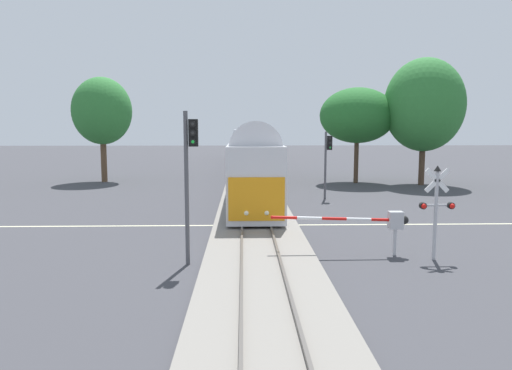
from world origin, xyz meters
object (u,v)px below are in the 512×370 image
object	(u,v)px
crossing_gate_near	(381,221)
crossing_signal_mast	(436,203)
traffic_signal_median	(190,163)
oak_far_right	(357,116)
commuter_train	(249,149)
traffic_signal_far_side	(328,154)
pine_left_background	(102,111)
maple_right_background	(424,105)

from	to	relation	value
crossing_gate_near	crossing_signal_mast	world-z (taller)	crossing_signal_mast
traffic_signal_median	oak_far_right	world-z (taller)	oak_far_right
commuter_train	crossing_gate_near	distance (m)	34.21
commuter_train	traffic_signal_far_side	world-z (taller)	commuter_train
traffic_signal_median	pine_left_background	xyz separation A→B (m)	(-11.22, 28.01, 2.79)
oak_far_right	pine_left_background	world-z (taller)	pine_left_background
crossing_gate_near	oak_far_right	world-z (taller)	oak_far_right
crossing_gate_near	traffic_signal_median	xyz separation A→B (m)	(-7.54, -1.13, 2.46)
commuter_train	pine_left_background	distance (m)	15.99
crossing_gate_near	pine_left_background	xyz separation A→B (m)	(-18.76, 26.88, 5.25)
traffic_signal_median	maple_right_background	xyz separation A→B (m)	(18.02, 24.71, 3.25)
crossing_gate_near	traffic_signal_far_side	distance (m)	15.27
crossing_signal_mast	oak_far_right	distance (m)	26.48
crossing_gate_near	crossing_signal_mast	size ratio (longest dim) A/B	1.50
crossing_signal_mast	traffic_signal_median	size ratio (longest dim) A/B	0.64
traffic_signal_far_side	oak_far_right	xyz separation A→B (m)	(4.49, 10.15, 2.96)
traffic_signal_median	oak_far_right	size ratio (longest dim) A/B	0.66
crossing_gate_near	oak_far_right	distance (m)	26.22
commuter_train	traffic_signal_far_side	size ratio (longest dim) A/B	13.03
traffic_signal_median	crossing_signal_mast	bearing A→B (deg)	2.50
commuter_train	crossing_signal_mast	world-z (taller)	commuter_train
commuter_train	traffic_signal_median	xyz separation A→B (m)	(-2.63, -34.95, 1.12)
commuter_train	crossing_signal_mast	xyz separation A→B (m)	(6.84, -34.54, -0.46)
commuter_train	crossing_gate_near	xyz separation A→B (m)	(4.90, -33.83, -1.33)
crossing_signal_mast	traffic_signal_median	world-z (taller)	traffic_signal_median
commuter_train	oak_far_right	world-z (taller)	oak_far_right
oak_far_right	maple_right_background	distance (m)	5.85
traffic_signal_far_side	crossing_gate_near	bearing A→B (deg)	-91.82
traffic_signal_median	pine_left_background	distance (m)	30.30
traffic_signal_median	oak_far_right	bearing A→B (deg)	64.68
crossing_signal_mast	maple_right_background	world-z (taller)	maple_right_background
commuter_train	crossing_gate_near	world-z (taller)	commuter_train
oak_far_right	pine_left_background	bearing A→B (deg)	176.17
traffic_signal_far_side	maple_right_background	distance (m)	13.64
crossing_signal_mast	traffic_signal_far_side	xyz separation A→B (m)	(-1.45, 15.86, 0.99)
crossing_signal_mast	traffic_signal_far_side	world-z (taller)	traffic_signal_far_side
crossing_gate_near	maple_right_background	distance (m)	26.43
commuter_train	crossing_gate_near	size ratio (longest dim) A/B	11.32
commuter_train	traffic_signal_far_side	distance (m)	19.45
traffic_signal_median	traffic_signal_far_side	world-z (taller)	traffic_signal_median
crossing_signal_mast	commuter_train	bearing A→B (deg)	101.20
traffic_signal_far_side	pine_left_background	size ratio (longest dim) A/B	0.50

